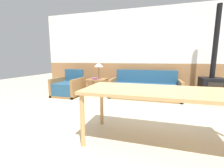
{
  "coord_description": "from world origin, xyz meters",
  "views": [
    {
      "loc": [
        0.31,
        -2.36,
        1.12
      ],
      "look_at": [
        -0.71,
        1.13,
        0.52
      ],
      "focal_mm": 24.0,
      "sensor_mm": 36.0,
      "label": 1
    }
  ],
  "objects_px": {
    "couch": "(145,89)",
    "side_table": "(98,81)",
    "armchair": "(69,88)",
    "table_lamp": "(99,65)",
    "dining_table": "(163,95)",
    "wood_stove": "(212,82)"
  },
  "relations": [
    {
      "from": "wood_stove",
      "to": "couch",
      "type": "bearing_deg",
      "value": 179.47
    },
    {
      "from": "dining_table",
      "to": "wood_stove",
      "type": "bearing_deg",
      "value": 61.58
    },
    {
      "from": "table_lamp",
      "to": "wood_stove",
      "type": "xyz_separation_m",
      "value": [
        3.16,
        -0.05,
        -0.4
      ]
    },
    {
      "from": "couch",
      "to": "wood_stove",
      "type": "distance_m",
      "value": 1.73
    },
    {
      "from": "dining_table",
      "to": "wood_stove",
      "type": "distance_m",
      "value": 2.75
    },
    {
      "from": "table_lamp",
      "to": "armchair",
      "type": "bearing_deg",
      "value": -153.79
    },
    {
      "from": "side_table",
      "to": "wood_stove",
      "type": "bearing_deg",
      "value": 0.83
    },
    {
      "from": "armchair",
      "to": "couch",
      "type": "bearing_deg",
      "value": -6.95
    },
    {
      "from": "side_table",
      "to": "table_lamp",
      "type": "distance_m",
      "value": 0.51
    },
    {
      "from": "armchair",
      "to": "table_lamp",
      "type": "distance_m",
      "value": 1.18
    },
    {
      "from": "dining_table",
      "to": "couch",
      "type": "bearing_deg",
      "value": 99.34
    },
    {
      "from": "side_table",
      "to": "dining_table",
      "type": "height_order",
      "value": "dining_table"
    },
    {
      "from": "armchair",
      "to": "table_lamp",
      "type": "xyz_separation_m",
      "value": [
        0.85,
        0.42,
        0.7
      ]
    },
    {
      "from": "side_table",
      "to": "dining_table",
      "type": "distance_m",
      "value": 3.02
    },
    {
      "from": "table_lamp",
      "to": "couch",
      "type": "bearing_deg",
      "value": -1.53
    },
    {
      "from": "couch",
      "to": "dining_table",
      "type": "bearing_deg",
      "value": -80.66
    },
    {
      "from": "couch",
      "to": "side_table",
      "type": "bearing_deg",
      "value": -177.57
    },
    {
      "from": "side_table",
      "to": "wood_stove",
      "type": "relative_size",
      "value": 0.23
    },
    {
      "from": "armchair",
      "to": "wood_stove",
      "type": "distance_m",
      "value": 4.04
    },
    {
      "from": "couch",
      "to": "table_lamp",
      "type": "bearing_deg",
      "value": 178.47
    },
    {
      "from": "wood_stove",
      "to": "side_table",
      "type": "bearing_deg",
      "value": -179.17
    },
    {
      "from": "armchair",
      "to": "wood_stove",
      "type": "height_order",
      "value": "wood_stove"
    }
  ]
}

